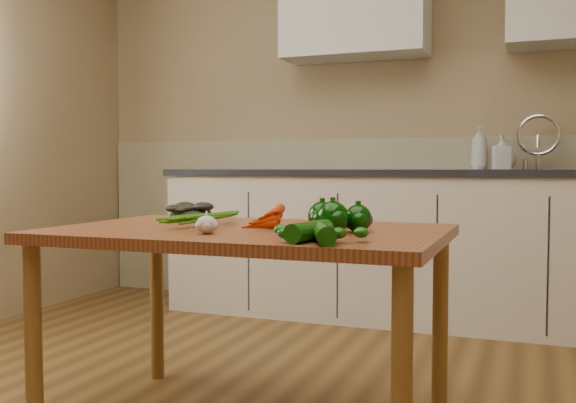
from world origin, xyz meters
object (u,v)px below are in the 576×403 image
(tomato_c, at_px, (357,218))
(soap_bottle_c, at_px, (504,155))
(leafy_greens, at_px, (193,208))
(tomato_b, at_px, (340,217))
(soap_bottle_a, at_px, (479,148))
(pepper_a, at_px, (322,216))
(pepper_c, at_px, (333,218))
(soap_bottle_b, at_px, (502,152))
(zucchini_a, at_px, (323,233))
(zucchini_b, at_px, (309,231))
(pepper_b, at_px, (358,219))
(table, at_px, (248,251))
(garlic_bulb, at_px, (207,225))
(carrot_bunch, at_px, (248,218))
(tomato_a, at_px, (317,219))

(tomato_c, bearing_deg, soap_bottle_c, 77.97)
(leafy_greens, distance_m, tomato_b, 0.65)
(soap_bottle_c, xyz_separation_m, tomato_b, (-0.46, -1.78, -0.25))
(soap_bottle_a, distance_m, leafy_greens, 2.00)
(pepper_a, bearing_deg, pepper_c, -53.35)
(soap_bottle_a, bearing_deg, tomato_b, 164.74)
(soap_bottle_b, xyz_separation_m, leafy_greens, (-1.09, -1.64, -0.25))
(pepper_a, xyz_separation_m, tomato_c, (0.09, 0.09, -0.01))
(zucchini_a, relative_size, zucchini_b, 1.14)
(soap_bottle_c, bearing_deg, tomato_c, -127.23)
(soap_bottle_b, bearing_deg, tomato_b, 60.67)
(leafy_greens, height_order, tomato_c, leafy_greens)
(pepper_b, relative_size, zucchini_b, 0.47)
(soap_bottle_b, relative_size, leafy_greens, 1.07)
(leafy_greens, distance_m, zucchini_a, 0.92)
(soap_bottle_c, distance_m, zucchini_a, 2.28)
(table, bearing_deg, pepper_a, 1.34)
(garlic_bulb, bearing_deg, carrot_bunch, 82.07)
(garlic_bulb, bearing_deg, tomato_a, 52.94)
(soap_bottle_b, relative_size, pepper_a, 2.14)
(soap_bottle_c, xyz_separation_m, tomato_c, (-0.39, -1.83, -0.25))
(zucchini_b, bearing_deg, zucchini_a, -20.26)
(table, xyz_separation_m, soap_bottle_a, (0.60, 1.98, 0.40))
(carrot_bunch, bearing_deg, tomato_c, 12.08)
(tomato_a, bearing_deg, tomato_c, -6.78)
(soap_bottle_a, bearing_deg, zucchini_b, 167.53)
(garlic_bulb, xyz_separation_m, tomato_a, (0.25, 0.33, 0.00))
(soap_bottle_a, xyz_separation_m, garlic_bulb, (-0.65, -2.20, -0.30))
(pepper_c, height_order, zucchini_b, pepper_c)
(pepper_b, xyz_separation_m, tomato_b, (-0.10, 0.14, -0.01))
(tomato_a, distance_m, tomato_c, 0.15)
(pepper_c, xyz_separation_m, tomato_c, (0.03, 0.17, -0.01))
(leafy_greens, xyz_separation_m, pepper_c, (0.68, -0.33, 0.00))
(tomato_c, xyz_separation_m, zucchini_b, (-0.03, -0.39, -0.01))
(zucchini_b, bearing_deg, pepper_c, 89.47)
(carrot_bunch, height_order, garlic_bulb, carrot_bunch)
(pepper_c, xyz_separation_m, tomato_b, (-0.04, 0.22, -0.01))
(tomato_a, distance_m, zucchini_a, 0.46)
(soap_bottle_a, height_order, leafy_greens, soap_bottle_a)
(soap_bottle_c, xyz_separation_m, garlic_bulb, (-0.79, -2.14, -0.25))
(soap_bottle_b, xyz_separation_m, pepper_b, (-0.35, -1.89, -0.25))
(soap_bottle_c, relative_size, pepper_c, 1.71)
(soap_bottle_b, relative_size, soap_bottle_c, 1.17)
(soap_bottle_b, distance_m, tomato_b, 1.83)
(table, bearing_deg, garlic_bulb, -101.59)
(leafy_greens, distance_m, garlic_bulb, 0.57)
(soap_bottle_a, height_order, garlic_bulb, soap_bottle_a)
(pepper_b, bearing_deg, tomato_c, 106.24)
(tomato_b, bearing_deg, pepper_b, -54.61)
(soap_bottle_a, bearing_deg, soap_bottle_b, -129.52)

